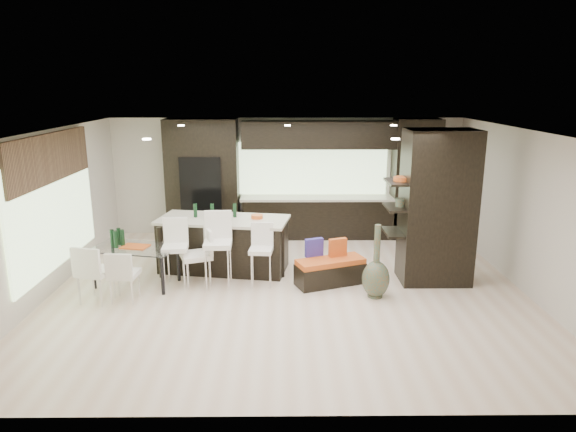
{
  "coord_description": "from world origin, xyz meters",
  "views": [
    {
      "loc": [
        -0.08,
        -8.25,
        3.42
      ],
      "look_at": [
        0.0,
        0.6,
        1.15
      ],
      "focal_mm": 32.0,
      "sensor_mm": 36.0,
      "label": 1
    }
  ],
  "objects_px": {
    "floor_vase": "(376,261)",
    "chair_end": "(196,260)",
    "bench": "(330,272)",
    "chair_far": "(96,275)",
    "stool_left": "(176,260)",
    "chair_near": "(124,278)",
    "stool_right": "(261,261)",
    "kitchen_island": "(224,244)",
    "dining_table": "(137,266)",
    "stool_mid": "(218,257)"
  },
  "relations": [
    {
      "from": "stool_left",
      "to": "dining_table",
      "type": "height_order",
      "value": "stool_left"
    },
    {
      "from": "kitchen_island",
      "to": "chair_near",
      "type": "distance_m",
      "value": 2.06
    },
    {
      "from": "kitchen_island",
      "to": "chair_far",
      "type": "height_order",
      "value": "kitchen_island"
    },
    {
      "from": "floor_vase",
      "to": "chair_far",
      "type": "height_order",
      "value": "floor_vase"
    },
    {
      "from": "dining_table",
      "to": "stool_right",
      "type": "bearing_deg",
      "value": 11.18
    },
    {
      "from": "kitchen_island",
      "to": "dining_table",
      "type": "relative_size",
      "value": 1.68
    },
    {
      "from": "floor_vase",
      "to": "chair_end",
      "type": "bearing_deg",
      "value": 169.36
    },
    {
      "from": "stool_left",
      "to": "chair_far",
      "type": "bearing_deg",
      "value": -154.78
    },
    {
      "from": "bench",
      "to": "chair_end",
      "type": "height_order",
      "value": "chair_end"
    },
    {
      "from": "stool_right",
      "to": "bench",
      "type": "distance_m",
      "value": 1.23
    },
    {
      "from": "stool_mid",
      "to": "stool_right",
      "type": "bearing_deg",
      "value": 0.77
    },
    {
      "from": "kitchen_island",
      "to": "stool_mid",
      "type": "height_order",
      "value": "stool_mid"
    },
    {
      "from": "chair_near",
      "to": "stool_left",
      "type": "bearing_deg",
      "value": 45.76
    },
    {
      "from": "chair_far",
      "to": "bench",
      "type": "bearing_deg",
      "value": 23.92
    },
    {
      "from": "stool_right",
      "to": "chair_far",
      "type": "relative_size",
      "value": 0.98
    },
    {
      "from": "stool_left",
      "to": "floor_vase",
      "type": "relative_size",
      "value": 0.77
    },
    {
      "from": "floor_vase",
      "to": "chair_far",
      "type": "xyz_separation_m",
      "value": [
        -4.54,
        -0.15,
        -0.17
      ]
    },
    {
      "from": "chair_end",
      "to": "chair_near",
      "type": "bearing_deg",
      "value": 102.81
    },
    {
      "from": "bench",
      "to": "floor_vase",
      "type": "distance_m",
      "value": 0.98
    },
    {
      "from": "stool_mid",
      "to": "floor_vase",
      "type": "relative_size",
      "value": 0.85
    },
    {
      "from": "bench",
      "to": "stool_right",
      "type": "bearing_deg",
      "value": 160.64
    },
    {
      "from": "kitchen_island",
      "to": "stool_right",
      "type": "height_order",
      "value": "kitchen_island"
    },
    {
      "from": "stool_right",
      "to": "floor_vase",
      "type": "height_order",
      "value": "floor_vase"
    },
    {
      "from": "chair_far",
      "to": "chair_end",
      "type": "distance_m",
      "value": 1.66
    },
    {
      "from": "stool_left",
      "to": "dining_table",
      "type": "relative_size",
      "value": 0.67
    },
    {
      "from": "kitchen_island",
      "to": "chair_end",
      "type": "distance_m",
      "value": 0.86
    },
    {
      "from": "floor_vase",
      "to": "dining_table",
      "type": "xyz_separation_m",
      "value": [
        -4.09,
        0.57,
        -0.27
      ]
    },
    {
      "from": "bench",
      "to": "chair_near",
      "type": "height_order",
      "value": "chair_near"
    },
    {
      "from": "stool_mid",
      "to": "bench",
      "type": "bearing_deg",
      "value": 0.04
    },
    {
      "from": "stool_left",
      "to": "chair_end",
      "type": "bearing_deg",
      "value": 5.77
    },
    {
      "from": "dining_table",
      "to": "chair_far",
      "type": "distance_m",
      "value": 0.86
    },
    {
      "from": "bench",
      "to": "dining_table",
      "type": "height_order",
      "value": "dining_table"
    },
    {
      "from": "dining_table",
      "to": "chair_near",
      "type": "distance_m",
      "value": 0.7
    },
    {
      "from": "stool_right",
      "to": "chair_end",
      "type": "distance_m",
      "value": 1.14
    },
    {
      "from": "stool_left",
      "to": "stool_right",
      "type": "relative_size",
      "value": 1.08
    },
    {
      "from": "stool_left",
      "to": "chair_near",
      "type": "height_order",
      "value": "stool_left"
    },
    {
      "from": "stool_left",
      "to": "chair_far",
      "type": "xyz_separation_m",
      "value": [
        -1.15,
        -0.66,
        -0.03
      ]
    },
    {
      "from": "dining_table",
      "to": "chair_near",
      "type": "height_order",
      "value": "chair_near"
    },
    {
      "from": "stool_mid",
      "to": "dining_table",
      "type": "relative_size",
      "value": 0.74
    },
    {
      "from": "stool_mid",
      "to": "stool_right",
      "type": "xyz_separation_m",
      "value": [
        0.74,
        0.04,
        -0.09
      ]
    },
    {
      "from": "stool_left",
      "to": "chair_near",
      "type": "bearing_deg",
      "value": -142.59
    },
    {
      "from": "floor_vase",
      "to": "dining_table",
      "type": "height_order",
      "value": "floor_vase"
    },
    {
      "from": "stool_right",
      "to": "dining_table",
      "type": "bearing_deg",
      "value": -175.47
    },
    {
      "from": "bench",
      "to": "chair_far",
      "type": "distance_m",
      "value": 3.92
    },
    {
      "from": "chair_near",
      "to": "bench",
      "type": "bearing_deg",
      "value": 15.15
    },
    {
      "from": "bench",
      "to": "chair_end",
      "type": "distance_m",
      "value": 2.36
    },
    {
      "from": "chair_near",
      "to": "stool_right",
      "type": "bearing_deg",
      "value": 20.3
    },
    {
      "from": "stool_right",
      "to": "chair_end",
      "type": "xyz_separation_m",
      "value": [
        -1.14,
        0.05,
        0.02
      ]
    },
    {
      "from": "stool_left",
      "to": "stool_mid",
      "type": "relative_size",
      "value": 0.91
    },
    {
      "from": "stool_right",
      "to": "floor_vase",
      "type": "distance_m",
      "value": 1.99
    }
  ]
}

